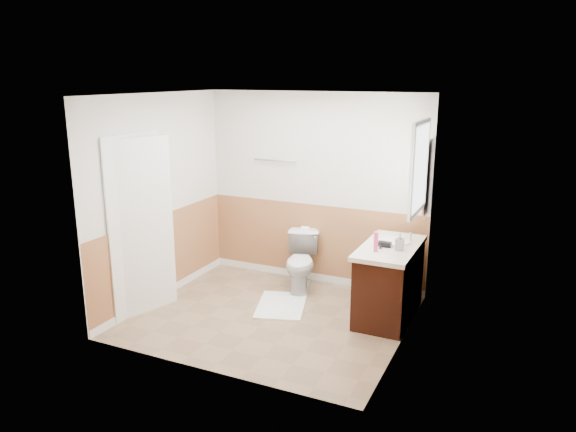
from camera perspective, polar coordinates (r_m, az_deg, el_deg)
The scene contains 32 objects.
floor at distance 6.36m, azimuth -1.79°, elevation -10.51°, with size 3.00×3.00×0.00m, color #8C7051.
ceiling at distance 5.76m, azimuth -2.00°, elevation 12.63°, with size 3.00×3.00×0.00m, color white.
wall_back at distance 7.09m, azimuth 2.83°, elevation 2.81°, with size 3.00×3.00×0.00m, color silver.
wall_front at distance 4.85m, azimuth -8.79°, elevation -2.93°, with size 3.00×3.00×0.00m, color silver.
wall_left at distance 6.73m, azimuth -13.39°, elevation 1.78°, with size 3.00×3.00×0.00m, color silver.
wall_right at distance 5.45m, azimuth 12.35°, elevation -1.14°, with size 3.00×3.00×0.00m, color silver.
wainscot_back at distance 7.27m, azimuth 2.72°, elevation -3.00°, with size 3.00×3.00×0.00m, color #C07E4D.
wainscot_front at distance 5.14m, azimuth -8.39°, elevation -10.89°, with size 3.00×3.00×0.00m, color #C07E4D.
wainscot_left at distance 6.92m, azimuth -12.95°, elevation -4.29°, with size 2.60×2.60×0.00m, color #C07E4D.
wainscot_right at distance 5.70m, azimuth 11.82°, elevation -8.41°, with size 2.60×2.60×0.00m, color #C07E4D.
toilet at distance 7.00m, azimuth 1.39°, elevation -4.88°, with size 0.41×0.71×0.73m, color silver.
bath_mat at distance 6.62m, azimuth -0.72°, elevation -9.35°, with size 0.55×0.80×0.02m, color white.
vanity_cabinet at distance 6.32m, azimuth 10.56°, elevation -6.98°, with size 0.55×1.10×0.80m, color black.
vanity_knob_left at distance 6.25m, azimuth 7.72°, elevation -5.64°, with size 0.03×0.03×0.03m, color white.
vanity_knob_right at distance 6.43m, azimuth 8.25°, elevation -5.07°, with size 0.03×0.03×0.03m, color silver.
countertop at distance 6.18m, azimuth 10.65°, elevation -3.30°, with size 0.60×1.15×0.05m, color white.
sink_basin at distance 6.30m, azimuth 11.09°, elevation -2.62°, with size 0.36×0.36×0.02m, color white.
faucet at distance 6.25m, azimuth 12.72°, elevation -2.29°, with size 0.02×0.02×0.14m, color silver.
lotion_bottle at distance 5.91m, azimuth 9.20°, elevation -2.70°, with size 0.05×0.05×0.22m, color #F03E84.
soap_dispenser at distance 6.01m, azimuth 11.65°, elevation -2.65°, with size 0.09×0.09×0.19m, color gray.
hair_dryer_body at distance 6.10m, azimuth 10.14°, elevation -2.91°, with size 0.07×0.07×0.14m, color black.
hair_dryer_handle at distance 6.05m, azimuth 9.67°, elevation -3.35°, with size 0.03×0.03×0.07m, color black.
mirror_panel at distance 6.44m, azimuth 14.47°, elevation 3.88°, with size 0.02×0.35×0.90m, color silver.
window_frame at distance 5.91m, azimuth 13.60°, elevation 4.98°, with size 0.04×0.80×1.00m, color white.
window_glass at distance 5.91m, azimuth 13.75°, elevation 4.96°, with size 0.01×0.70×0.90m, color white.
door at distance 6.38m, azimuth -15.03°, elevation -1.14°, with size 0.05×0.80×2.04m, color white.
door_frame at distance 6.43m, azimuth -15.56°, elevation -0.98°, with size 0.02×0.92×2.10m, color white.
door_knob at distance 6.61m, azimuth -12.78°, elevation -1.09°, with size 0.06×0.06×0.06m, color silver.
towel_bar at distance 7.20m, azimuth -1.37°, elevation 5.84°, with size 0.02×0.02×0.62m, color silver.
tp_holder_bar at distance 7.20m, azimuth 1.82°, elevation -1.51°, with size 0.02×0.02×0.14m, color silver.
tp_roll at distance 7.20m, azimuth 1.82°, elevation -1.51°, with size 0.11×0.11×0.10m, color white.
tp_sheet at distance 7.23m, azimuth 1.82°, elevation -2.35°, with size 0.10×0.01×0.16m, color white.
Camera 1 is at (2.59, -5.14, 2.70)m, focal length 33.89 mm.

